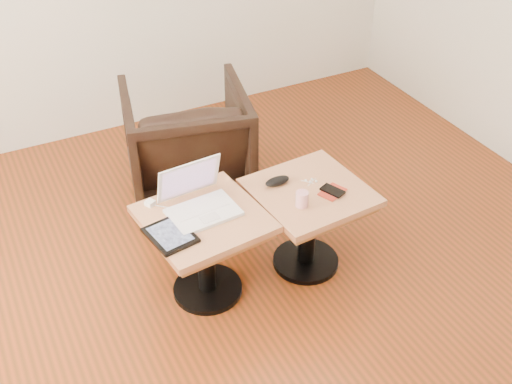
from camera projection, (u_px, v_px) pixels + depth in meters
name	position (u px, v px, depth m)	size (l,w,h in m)	color
room_shell	(260.00, 83.00, 2.52)	(4.52, 4.52, 2.71)	#542B10
side_table_left	(205.00, 236.00, 3.25)	(0.63, 0.63, 0.52)	black
side_table_right	(309.00, 209.00, 3.43)	(0.61, 0.61, 0.52)	black
laptop	(199.00, 201.00, 3.20)	(0.36, 0.32, 0.24)	white
tablet	(170.00, 235.00, 3.05)	(0.23, 0.27, 0.02)	black
charging_adapter	(150.00, 203.00, 3.24)	(0.04, 0.04, 0.03)	white
glasses_case	(277.00, 181.00, 3.38)	(0.14, 0.06, 0.04)	black
striped_cup	(302.00, 199.00, 3.22)	(0.06, 0.06, 0.08)	#D34A63
earbuds_tangle	(311.00, 181.00, 3.41)	(0.08, 0.05, 0.01)	white
phone_on_sleeve	(332.00, 191.00, 3.33)	(0.17, 0.14, 0.02)	maroon
armchair	(187.00, 140.00, 4.08)	(0.75, 0.77, 0.70)	black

